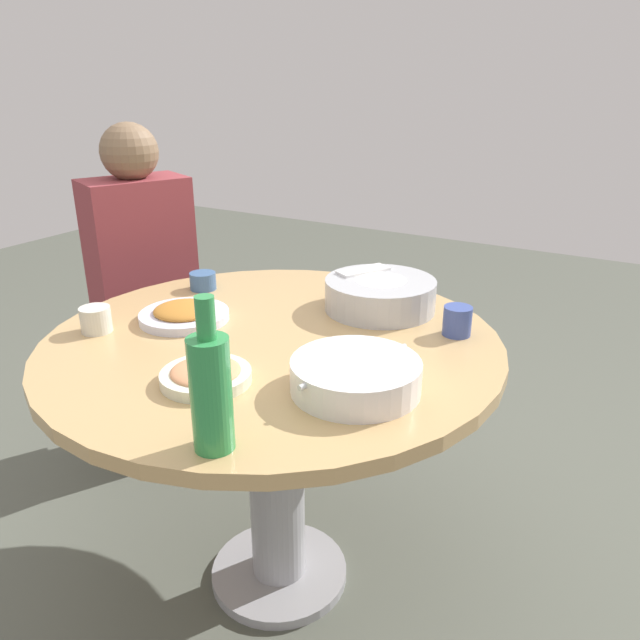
# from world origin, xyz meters

# --- Properties ---
(ground) EXTENTS (8.00, 8.00, 0.00)m
(ground) POSITION_xyz_m (0.00, 0.00, 0.00)
(ground) COLOR #52564B
(round_dining_table) EXTENTS (1.12, 1.12, 0.75)m
(round_dining_table) POSITION_xyz_m (0.00, 0.00, 0.59)
(round_dining_table) COLOR #99999E
(round_dining_table) RESTS_ON ground
(rice_bowl) EXTENTS (0.30, 0.30, 0.09)m
(rice_bowl) POSITION_xyz_m (0.15, 0.31, 0.80)
(rice_bowl) COLOR #B2B5BA
(rice_bowl) RESTS_ON round_dining_table
(soup_bowl) EXTENTS (0.27, 0.28, 0.07)m
(soup_bowl) POSITION_xyz_m (0.30, -0.14, 0.78)
(soup_bowl) COLOR silver
(soup_bowl) RESTS_ON round_dining_table
(dish_tofu_braise) EXTENTS (0.23, 0.23, 0.04)m
(dish_tofu_braise) POSITION_xyz_m (-0.26, -0.02, 0.77)
(dish_tofu_braise) COLOR silver
(dish_tofu_braise) RESTS_ON round_dining_table
(dish_shrimp) EXTENTS (0.19, 0.19, 0.04)m
(dish_shrimp) POSITION_xyz_m (0.02, -0.27, 0.77)
(dish_shrimp) COLOR silver
(dish_shrimp) RESTS_ON round_dining_table
(green_bottle) EXTENTS (0.07, 0.07, 0.28)m
(green_bottle) POSITION_xyz_m (0.19, -0.44, 0.86)
(green_bottle) COLOR #2E8D48
(green_bottle) RESTS_ON round_dining_table
(tea_cup_near) EXTENTS (0.08, 0.08, 0.06)m
(tea_cup_near) POSITION_xyz_m (-0.40, -0.19, 0.79)
(tea_cup_near) COLOR silver
(tea_cup_near) RESTS_ON round_dining_table
(tea_cup_far) EXTENTS (0.07, 0.07, 0.07)m
(tea_cup_far) POSITION_xyz_m (0.38, 0.24, 0.79)
(tea_cup_far) COLOR #3A4E97
(tea_cup_far) RESTS_ON round_dining_table
(tea_cup_side) EXTENTS (0.08, 0.08, 0.05)m
(tea_cup_side) POSITION_xyz_m (-0.38, 0.19, 0.78)
(tea_cup_side) COLOR #3A5C8B
(tea_cup_side) RESTS_ON round_dining_table
(stool_for_diner_left) EXTENTS (0.33, 0.33, 0.45)m
(stool_for_diner_left) POSITION_xyz_m (-0.79, 0.34, 0.22)
(stool_for_diner_left) COLOR brown
(stool_for_diner_left) RESTS_ON ground
(diner_left) EXTENTS (0.44, 0.43, 0.76)m
(diner_left) POSITION_xyz_m (-0.79, 0.34, 0.77)
(diner_left) COLOR #2D333D
(diner_left) RESTS_ON stool_for_diner_left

